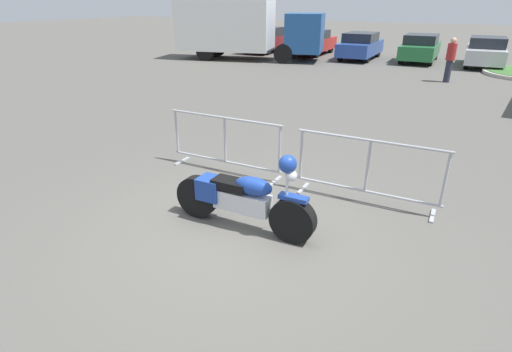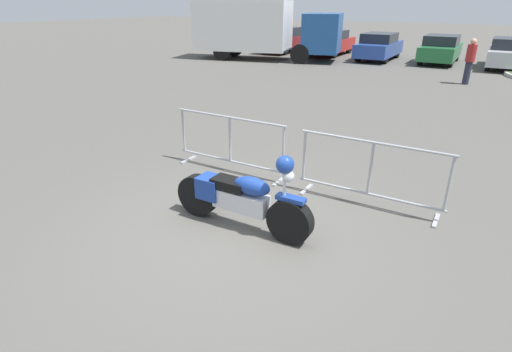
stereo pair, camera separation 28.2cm
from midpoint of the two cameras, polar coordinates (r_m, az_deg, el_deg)
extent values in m
plane|color=#54514C|center=(5.66, -2.26, -8.19)|extent=(120.00, 120.00, 0.00)
cylinder|color=black|center=(5.34, 6.39, -6.45)|extent=(0.64, 0.20, 0.63)
cylinder|color=black|center=(6.03, -6.97, -2.75)|extent=(0.64, 0.20, 0.63)
cube|color=silver|center=(5.60, -0.72, -3.63)|extent=(0.84, 0.26, 0.28)
ellipsoid|color=navy|center=(5.40, 0.89, -1.47)|extent=(0.56, 0.27, 0.26)
cube|color=black|center=(5.58, -2.30, -1.05)|extent=(0.52, 0.29, 0.12)
cube|color=navy|center=(5.81, -5.07, -1.58)|extent=(0.36, 0.33, 0.32)
cube|color=navy|center=(5.18, 6.56, -3.25)|extent=(0.40, 0.15, 0.06)
cylinder|color=silver|center=(5.16, 5.63, -1.69)|extent=(0.04, 0.04, 0.44)
sphere|color=silver|center=(5.07, 6.21, -0.04)|extent=(0.16, 0.16, 0.16)
sphere|color=navy|center=(5.03, 5.77, 1.61)|extent=(0.24, 0.24, 0.24)
cylinder|color=#9EA0A5|center=(7.31, -2.71, 8.37)|extent=(2.32, 0.09, 0.04)
cylinder|color=#9EA0A5|center=(7.58, -2.59, 2.16)|extent=(2.32, 0.09, 0.04)
cylinder|color=#9EA0A5|center=(8.07, -9.33, 6.43)|extent=(0.04, 0.04, 0.85)
cylinder|color=#9EA0A5|center=(7.43, -2.65, 5.21)|extent=(0.04, 0.04, 0.85)
cylinder|color=#9EA0A5|center=(6.92, 5.11, 3.69)|extent=(0.04, 0.04, 0.85)
cube|color=#9EA0A5|center=(8.22, -8.67, 2.31)|extent=(0.07, 0.44, 0.03)
cube|color=#9EA0A5|center=(7.18, 4.43, -0.78)|extent=(0.07, 0.44, 0.03)
cylinder|color=#9EA0A5|center=(6.26, 17.74, 4.57)|extent=(2.32, 0.09, 0.04)
cylinder|color=#9EA0A5|center=(6.58, 16.83, -2.42)|extent=(2.32, 0.09, 0.04)
cylinder|color=#9EA0A5|center=(6.71, 8.11, 2.90)|extent=(0.04, 0.04, 0.85)
cylinder|color=#9EA0A5|center=(6.41, 17.27, 0.99)|extent=(0.04, 0.04, 0.85)
cylinder|color=#9EA0A5|center=(6.29, 27.04, -1.07)|extent=(0.04, 0.04, 0.85)
cube|color=#9EA0A5|center=(6.93, 8.35, -1.93)|extent=(0.07, 0.44, 0.03)
cube|color=#9EA0A5|center=(6.55, 25.45, -5.80)|extent=(0.07, 0.44, 0.03)
cube|color=silver|center=(22.94, -1.53, 20.69)|extent=(5.42, 3.50, 2.50)
cube|color=#1E4C8C|center=(21.98, 9.83, 19.45)|extent=(2.30, 2.57, 1.90)
cylinder|color=black|center=(23.15, 7.63, 17.42)|extent=(1.00, 0.52, 0.96)
cylinder|color=black|center=(21.26, 6.68, 16.91)|extent=(1.00, 0.52, 0.96)
cylinder|color=black|center=(24.22, -2.74, 17.87)|extent=(1.00, 0.52, 0.96)
cylinder|color=black|center=(22.42, -4.47, 17.35)|extent=(1.00, 0.52, 0.96)
cube|color=maroon|center=(26.28, 4.43, 18.58)|extent=(1.85, 4.33, 0.70)
cube|color=#1E232B|center=(26.10, 4.31, 19.87)|extent=(1.66, 2.23, 0.50)
cylinder|color=black|center=(27.86, 4.31, 18.28)|extent=(0.23, 0.64, 0.64)
cylinder|color=black|center=(27.24, 7.21, 18.05)|extent=(0.23, 0.64, 0.64)
cylinder|color=black|center=(25.44, 1.41, 17.81)|extent=(0.23, 0.64, 0.64)
cylinder|color=black|center=(24.77, 4.52, 17.59)|extent=(0.23, 0.64, 0.64)
cube|color=#B21E19|center=(25.16, 10.99, 17.94)|extent=(1.75, 4.11, 0.66)
cube|color=#1E232B|center=(24.98, 10.97, 19.21)|extent=(1.57, 2.12, 0.47)
cylinder|color=black|center=(26.64, 10.49, 17.69)|extent=(0.22, 0.61, 0.61)
cylinder|color=black|center=(26.19, 13.47, 17.35)|extent=(0.22, 0.61, 0.61)
cylinder|color=black|center=(24.23, 8.20, 17.25)|extent=(0.22, 0.61, 0.61)
cylinder|color=black|center=(23.74, 11.43, 16.90)|extent=(0.22, 0.61, 0.61)
cube|color=#284799|center=(23.60, 17.49, 16.96)|extent=(1.77, 4.14, 0.67)
cube|color=#1E232B|center=(23.41, 17.58, 18.31)|extent=(1.58, 2.13, 0.48)
cylinder|color=black|center=(25.06, 16.57, 16.77)|extent=(0.22, 0.61, 0.61)
cylinder|color=black|center=(24.75, 19.81, 16.29)|extent=(0.22, 0.61, 0.61)
cylinder|color=black|center=(22.55, 14.76, 16.27)|extent=(0.22, 0.61, 0.61)
cylinder|color=black|center=(22.20, 18.34, 15.75)|extent=(0.22, 0.61, 0.61)
cube|color=#236B38|center=(23.46, 25.15, 15.81)|extent=(1.75, 4.10, 0.66)
cube|color=#1E232B|center=(23.27, 25.36, 17.15)|extent=(1.57, 2.11, 0.47)
cylinder|color=black|center=(24.85, 23.80, 15.73)|extent=(0.22, 0.61, 0.60)
cylinder|color=black|center=(24.71, 27.06, 15.13)|extent=(0.22, 0.61, 0.60)
cylinder|color=black|center=(22.30, 22.79, 15.16)|extent=(0.22, 0.61, 0.60)
cylinder|color=black|center=(22.14, 26.41, 14.50)|extent=(0.22, 0.61, 0.60)
cube|color=#B7BABF|center=(23.05, 32.65, 14.26)|extent=(1.76, 4.13, 0.67)
cube|color=#1E232B|center=(22.86, 32.97, 15.61)|extent=(1.58, 2.13, 0.48)
cylinder|color=black|center=(24.38, 30.85, 14.31)|extent=(0.22, 0.61, 0.61)
cylinder|color=black|center=(21.78, 30.63, 13.58)|extent=(0.22, 0.61, 0.61)
cylinder|color=#262838|center=(17.84, 28.34, 12.82)|extent=(0.30, 0.30, 0.85)
cylinder|color=maroon|center=(17.75, 28.82, 15.13)|extent=(0.42, 0.42, 0.62)
sphere|color=tan|center=(17.71, 29.09, 16.45)|extent=(0.22, 0.22, 0.22)
camera|label=1|loc=(0.14, -88.61, 0.62)|focal=28.00mm
camera|label=2|loc=(0.14, 91.39, -0.62)|focal=28.00mm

